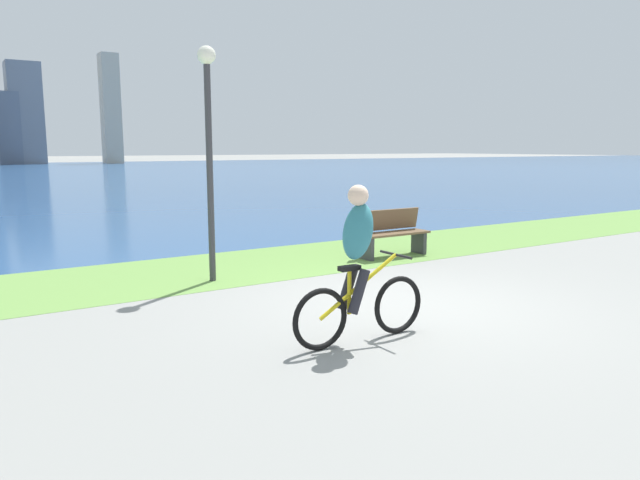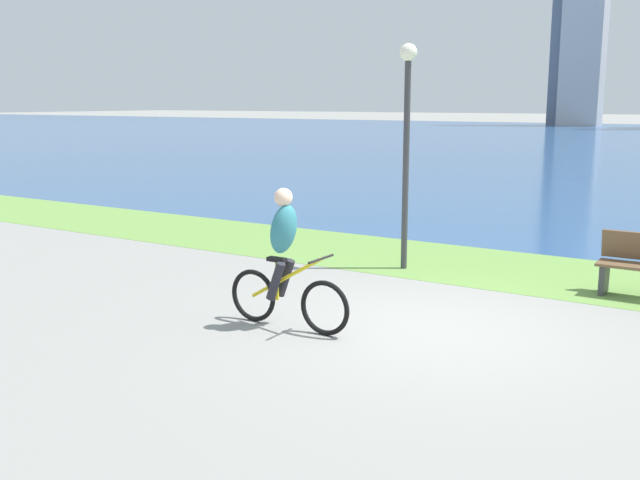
# 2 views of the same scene
# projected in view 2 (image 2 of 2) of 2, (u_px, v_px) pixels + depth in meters

# --- Properties ---
(ground_plane) EXTENTS (300.00, 300.00, 0.00)m
(ground_plane) POSITION_uv_depth(u_px,v_px,m) (428.00, 329.00, 8.78)
(ground_plane) COLOR gray
(grass_strip_bayside) EXTENTS (120.00, 2.89, 0.01)m
(grass_strip_bayside) POSITION_uv_depth(u_px,v_px,m) (518.00, 271.00, 11.75)
(grass_strip_bayside) COLOR #6B9947
(grass_strip_bayside) RESTS_ON ground
(cyclist_lead) EXTENTS (1.70, 0.52, 1.70)m
(cyclist_lead) POSITION_uv_depth(u_px,v_px,m) (285.00, 260.00, 8.66)
(cyclist_lead) COLOR black
(cyclist_lead) RESTS_ON ground
(lamppost_tall) EXTENTS (0.28, 0.28, 3.58)m
(lamppost_tall) POSITION_uv_depth(u_px,v_px,m) (407.00, 122.00, 11.48)
(lamppost_tall) COLOR #38383D
(lamppost_tall) RESTS_ON ground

